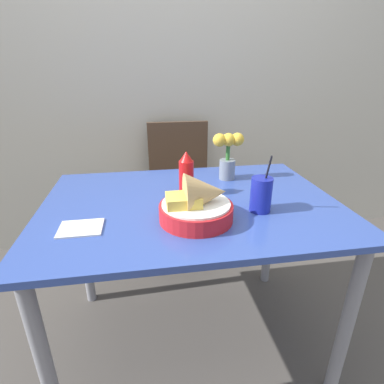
# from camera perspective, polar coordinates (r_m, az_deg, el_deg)

# --- Properties ---
(ground_plane) EXTENTS (12.00, 12.00, 0.00)m
(ground_plane) POSITION_cam_1_polar(r_m,az_deg,el_deg) (1.66, -0.16, -25.82)
(ground_plane) COLOR #4C4742
(wall_window) EXTENTS (7.00, 0.06, 2.60)m
(wall_window) POSITION_cam_1_polar(r_m,az_deg,el_deg) (2.09, -5.00, 24.33)
(wall_window) COLOR #B7B2A3
(wall_window) RESTS_ON ground_plane
(dining_table) EXTENTS (1.17, 0.83, 0.74)m
(dining_table) POSITION_cam_1_polar(r_m,az_deg,el_deg) (1.25, -0.19, -5.91)
(dining_table) COLOR #334C9E
(dining_table) RESTS_ON ground_plane
(chair_far_window) EXTENTS (0.40, 0.40, 0.91)m
(chair_far_window) POSITION_cam_1_polar(r_m,az_deg,el_deg) (2.02, -2.30, 2.12)
(chair_far_window) COLOR #473323
(chair_far_window) RESTS_ON ground_plane
(food_basket) EXTENTS (0.26, 0.26, 0.17)m
(food_basket) POSITION_cam_1_polar(r_m,az_deg,el_deg) (1.03, 1.30, -2.29)
(food_basket) COLOR red
(food_basket) RESTS_ON dining_table
(ketchup_bottle) EXTENTS (0.06, 0.06, 0.19)m
(ketchup_bottle) POSITION_cam_1_polar(r_m,az_deg,el_deg) (1.23, -1.10, 3.35)
(ketchup_bottle) COLOR red
(ketchup_bottle) RESTS_ON dining_table
(drink_cup) EXTENTS (0.08, 0.08, 0.22)m
(drink_cup) POSITION_cam_1_polar(r_m,az_deg,el_deg) (1.13, 12.99, -0.67)
(drink_cup) COLOR #192399
(drink_cup) RESTS_ON dining_table
(flower_vase) EXTENTS (0.15, 0.07, 0.22)m
(flower_vase) POSITION_cam_1_polar(r_m,az_deg,el_deg) (1.42, 6.85, 7.41)
(flower_vase) COLOR gray
(flower_vase) RESTS_ON dining_table
(napkin) EXTENTS (0.14, 0.11, 0.01)m
(napkin) POSITION_cam_1_polar(r_m,az_deg,el_deg) (1.07, -20.43, -6.47)
(napkin) COLOR white
(napkin) RESTS_ON dining_table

